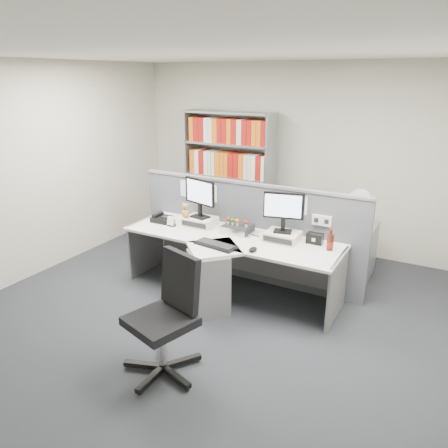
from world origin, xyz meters
The scene contains 21 objects.
ground centered at (0.00, 0.00, 0.00)m, with size 5.50×5.50×0.00m, color #2F3238.
room_shell centered at (0.00, 0.00, 1.79)m, with size 5.04×5.54×2.72m.
partition centered at (0.00, 1.25, 0.65)m, with size 3.00×0.08×1.27m.
desk centered at (0.00, 0.60, 0.46)m, with size 2.60×1.20×0.72m.
monitor_riser_left centered at (-0.52, 0.98, 0.77)m, with size 0.38×0.31×0.10m.
monitor_riser_right centered at (0.58, 0.98, 0.77)m, with size 0.38×0.31×0.10m.
monitor_left centered at (-0.52, 0.98, 1.11)m, with size 0.47×0.20×0.49m.
monitor_right centered at (0.58, 0.98, 1.10)m, with size 0.45×0.19×0.46m.
desktop_pc centered at (0.00, 0.98, 0.76)m, with size 0.33×0.29×0.09m.
figurines centered at (-0.01, 0.97, 0.86)m, with size 0.29×0.05×0.09m.
keyboard centered at (0.01, 0.46, 0.74)m, with size 0.51×0.25×0.03m.
mouse centered at (0.43, 0.52, 0.74)m, with size 0.08×0.12×0.05m, color black.
desk_phone centered at (-1.03, 0.86, 0.76)m, with size 0.25×0.22×0.10m.
desk_calendar centered at (-0.81, 0.77, 0.77)m, with size 0.10×0.08×0.12m.
plush_toy centered at (-0.69, 0.90, 0.90)m, with size 0.11×0.11×0.18m.
speaker centered at (0.93, 1.06, 0.78)m, with size 0.18×0.10×0.12m, color black.
cola_bottle centered at (1.13, 0.95, 0.81)m, with size 0.07×0.07×0.24m.
shelving_unit centered at (-0.90, 2.44, 0.98)m, with size 1.41×0.40×2.00m.
filing_cabinet centered at (1.20, 1.99, 0.35)m, with size 0.45×0.61×0.70m.
desk_fan centered at (1.20, 1.99, 1.00)m, with size 0.28×0.17×0.47m.
office_chair centered at (0.21, -0.73, 0.57)m, with size 0.71×0.70×1.06m.
Camera 1 is at (2.20, -3.33, 2.50)m, focal length 34.43 mm.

